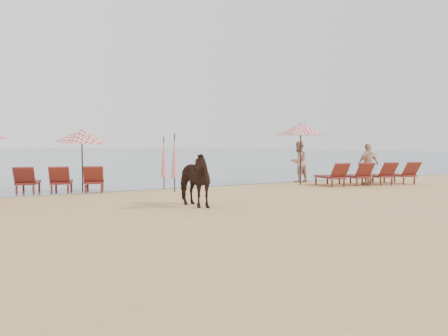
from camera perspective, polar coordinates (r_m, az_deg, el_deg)
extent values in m
plane|color=tan|center=(12.15, 12.28, -6.25)|extent=(120.00, 120.00, 0.00)
cube|color=maroon|center=(20.42, -21.47, -1.56)|extent=(1.18, 1.71, 0.09)
cube|color=maroon|center=(19.58, -21.88, -0.84)|extent=(0.85, 0.72, 0.68)
cube|color=maroon|center=(20.26, -18.05, -1.54)|extent=(1.18, 1.71, 0.09)
cube|color=maroon|center=(19.41, -18.32, -0.81)|extent=(0.85, 0.72, 0.68)
cube|color=maroon|center=(20.17, -14.59, -1.50)|extent=(1.18, 1.71, 0.09)
cube|color=maroon|center=(19.32, -14.71, -0.77)|extent=(0.85, 0.72, 0.68)
cube|color=maroon|center=(22.56, 11.99, -1.00)|extent=(1.04, 1.68, 0.09)
cube|color=maroon|center=(21.83, 13.13, -0.32)|extent=(0.82, 0.65, 0.69)
cube|color=maroon|center=(23.22, 14.59, -0.92)|extent=(1.04, 1.68, 0.09)
cube|color=maroon|center=(22.51, 15.79, -0.25)|extent=(0.82, 0.65, 0.69)
cube|color=maroon|center=(23.92, 17.05, -0.84)|extent=(1.04, 1.68, 0.09)
cube|color=maroon|center=(23.23, 18.28, -0.20)|extent=(0.82, 0.65, 0.69)
cube|color=maroon|center=(24.67, 19.37, -0.77)|extent=(1.04, 1.68, 0.09)
cube|color=maroon|center=(24.00, 20.62, -0.14)|extent=(0.82, 0.65, 0.69)
cylinder|color=black|center=(20.40, -15.90, 0.57)|extent=(0.05, 0.05, 2.23)
cone|color=red|center=(20.38, -15.94, 3.56)|extent=(1.97, 2.01, 0.67)
sphere|color=black|center=(20.39, -15.95, 4.15)|extent=(0.08, 0.08, 0.08)
cylinder|color=black|center=(22.82, 8.74, 1.32)|extent=(0.06, 0.06, 2.57)
cone|color=red|center=(22.82, 8.77, 4.39)|extent=(2.28, 2.28, 0.51)
sphere|color=black|center=(22.83, 8.77, 4.97)|extent=(0.09, 0.09, 0.09)
cylinder|color=black|center=(19.29, -5.67, 0.57)|extent=(0.05, 0.05, 2.25)
cone|color=red|center=(19.28, -5.68, 1.37)|extent=(0.27, 0.27, 1.69)
cylinder|color=black|center=(20.24, -6.88, 0.53)|extent=(0.05, 0.05, 2.15)
cone|color=red|center=(20.23, -6.89, 1.26)|extent=(0.26, 0.26, 1.61)
imported|color=black|center=(14.95, -3.75, -1.34)|extent=(0.95, 1.95, 1.62)
imported|color=tan|center=(24.24, 8.52, 0.72)|extent=(1.03, 0.84, 1.97)
imported|color=tan|center=(23.21, 16.15, 0.41)|extent=(1.14, 0.58, 1.88)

